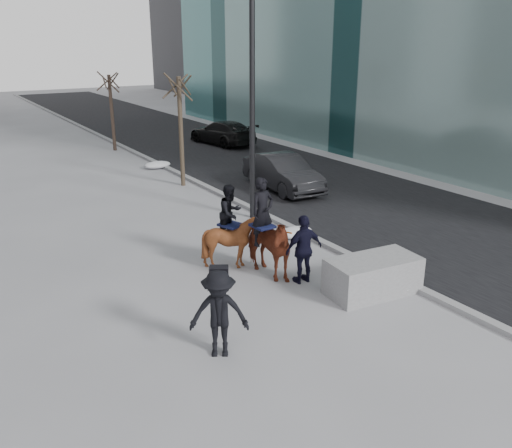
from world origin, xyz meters
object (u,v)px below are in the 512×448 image
planter (373,276)px  mounted_left (265,241)px  car_near (283,173)px  mounted_right (233,235)px

planter → mounted_left: 2.79m
car_near → mounted_right: (-5.58, -5.73, 0.19)m
planter → mounted_left: (-1.63, 2.20, 0.51)m
car_near → mounted_right: bearing=-129.7°
planter → mounted_right: bearing=123.1°
car_near → mounted_left: 8.43m
mounted_left → mounted_right: 1.02m
mounted_left → planter: bearing=-53.4°
planter → mounted_left: size_ratio=0.86×
car_near → mounted_left: bearing=-123.3°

